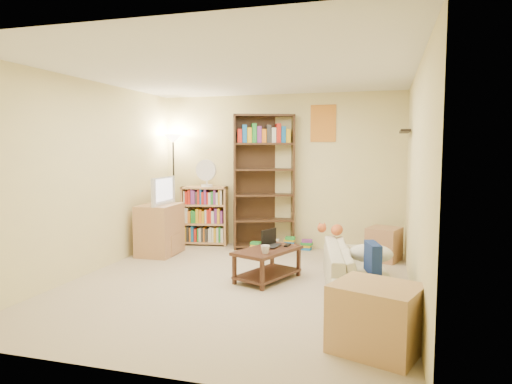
% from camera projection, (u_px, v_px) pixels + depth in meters
% --- Properties ---
extents(room, '(4.50, 4.54, 2.52)m').
position_uv_depth(room, '(236.00, 149.00, 5.30)').
color(room, '#C6B094').
rests_on(room, ground).
extents(sofa, '(2.05, 1.32, 0.53)m').
position_uv_depth(sofa, '(359.00, 271.00, 5.10)').
color(sofa, beige).
rests_on(sofa, ground).
extents(navy_pillow, '(0.19, 0.36, 0.31)m').
position_uv_depth(navy_pillow, '(373.00, 258.00, 4.68)').
color(navy_pillow, navy).
rests_on(navy_pillow, sofa).
extents(cream_blanket, '(0.49, 0.35, 0.21)m').
position_uv_depth(cream_blanket, '(371.00, 253.00, 5.11)').
color(cream_blanket, beige).
rests_on(cream_blanket, sofa).
extents(tabby_cat, '(0.42, 0.20, 0.14)m').
position_uv_depth(tabby_cat, '(334.00, 230.00, 5.78)').
color(tabby_cat, '#D05D2C').
rests_on(tabby_cat, sofa).
extents(coffee_table, '(0.78, 1.00, 0.39)m').
position_uv_depth(coffee_table, '(267.00, 260.00, 5.63)').
color(coffee_table, '#46291B').
rests_on(coffee_table, ground).
extents(laptop, '(0.33, 0.25, 0.02)m').
position_uv_depth(laptop, '(277.00, 246.00, 5.71)').
color(laptop, black).
rests_on(laptop, coffee_table).
extents(laptop_screen, '(0.12, 0.28, 0.20)m').
position_uv_depth(laptop_screen, '(269.00, 237.00, 5.78)').
color(laptop_screen, white).
rests_on(laptop_screen, laptop).
extents(mug, '(0.18, 0.18, 0.10)m').
position_uv_depth(mug, '(265.00, 249.00, 5.37)').
color(mug, silver).
rests_on(mug, coffee_table).
extents(tv_remote, '(0.06, 0.16, 0.02)m').
position_uv_depth(tv_remote, '(287.00, 245.00, 5.79)').
color(tv_remote, black).
rests_on(tv_remote, coffee_table).
extents(tv_stand, '(0.53, 0.73, 0.77)m').
position_uv_depth(tv_stand, '(160.00, 229.00, 6.99)').
color(tv_stand, tan).
rests_on(tv_stand, ground).
extents(television, '(0.73, 0.12, 0.42)m').
position_uv_depth(television, '(159.00, 191.00, 6.94)').
color(television, black).
rests_on(television, tv_stand).
extents(tall_bookshelf, '(1.03, 0.64, 2.16)m').
position_uv_depth(tall_bookshelf, '(264.00, 178.00, 7.36)').
color(tall_bookshelf, '#48331B').
rests_on(tall_bookshelf, ground).
extents(short_bookshelf, '(0.81, 0.43, 0.99)m').
position_uv_depth(short_bookshelf, '(205.00, 216.00, 7.71)').
color(short_bookshelf, tan).
rests_on(short_bookshelf, ground).
extents(desk_fan, '(0.35, 0.20, 0.46)m').
position_uv_depth(desk_fan, '(206.00, 173.00, 7.58)').
color(desk_fan, white).
rests_on(desk_fan, short_bookshelf).
extents(floor_lamp, '(0.32, 0.32, 1.86)m').
position_uv_depth(floor_lamp, '(173.00, 157.00, 7.77)').
color(floor_lamp, black).
rests_on(floor_lamp, ground).
extents(side_table, '(0.54, 0.54, 0.48)m').
position_uv_depth(side_table, '(384.00, 244.00, 6.62)').
color(side_table, tan).
rests_on(side_table, ground).
extents(end_cabinet, '(0.80, 0.74, 0.55)m').
position_uv_depth(end_cabinet, '(376.00, 318.00, 3.65)').
color(end_cabinet, tan).
rests_on(end_cabinet, ground).
extents(book_stacks, '(0.94, 0.45, 0.22)m').
position_uv_depth(book_stacks, '(282.00, 245.00, 7.28)').
color(book_stacks, red).
rests_on(book_stacks, ground).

